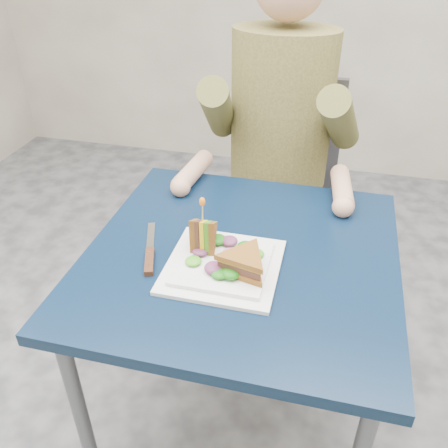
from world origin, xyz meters
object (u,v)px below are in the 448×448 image
(chair, at_px, (279,183))
(sandwich_upright, at_px, (203,235))
(diner, at_px, (282,99))
(fork, at_px, (179,258))
(table, at_px, (241,277))
(knife, at_px, (150,256))
(plate, at_px, (223,265))
(sandwich_flat, at_px, (244,263))

(chair, relative_size, sandwich_upright, 7.08)
(diner, relative_size, fork, 4.15)
(table, height_order, chair, chair)
(chair, height_order, sandwich_upright, chair)
(table, height_order, fork, fork)
(knife, bearing_deg, plate, 2.08)
(fork, bearing_deg, diner, 78.23)
(diner, xyz_separation_m, sandwich_upright, (-0.09, -0.63, -0.13))
(sandwich_flat, bearing_deg, diner, 92.16)
(diner, relative_size, plate, 2.87)
(diner, relative_size, sandwich_upright, 5.67)
(diner, xyz_separation_m, knife, (-0.21, -0.68, -0.18))
(plate, relative_size, sandwich_flat, 1.61)
(sandwich_flat, bearing_deg, sandwich_upright, 148.59)
(sandwich_upright, height_order, knife, sandwich_upright)
(fork, height_order, knife, knife)
(plate, height_order, sandwich_flat, sandwich_flat)
(table, height_order, diner, diner)
(plate, relative_size, fork, 1.45)
(table, bearing_deg, plate, -111.37)
(chair, xyz_separation_m, plate, (-0.03, -0.79, 0.20))
(chair, bearing_deg, sandwich_flat, -88.14)
(plate, height_order, sandwich_upright, sandwich_upright)
(chair, height_order, sandwich_flat, chair)
(plate, distance_m, sandwich_upright, 0.09)
(table, height_order, knife, knife)
(diner, distance_m, sandwich_upright, 0.65)
(sandwich_flat, relative_size, sandwich_upright, 1.23)
(table, relative_size, sandwich_flat, 4.64)
(sandwich_flat, xyz_separation_m, knife, (-0.23, 0.02, -0.04))
(chair, xyz_separation_m, diner, (-0.00, -0.11, 0.37))
(plate, xyz_separation_m, sandwich_flat, (0.06, -0.02, 0.04))
(diner, xyz_separation_m, sandwich_flat, (0.03, -0.70, -0.14))
(diner, bearing_deg, fork, -101.77)
(chair, bearing_deg, knife, -104.63)
(sandwich_flat, xyz_separation_m, fork, (-0.17, 0.03, -0.04))
(diner, bearing_deg, sandwich_upright, -97.92)
(diner, xyz_separation_m, fork, (-0.14, -0.67, -0.18))
(table, relative_size, plate, 2.88)
(fork, distance_m, knife, 0.07)
(table, distance_m, fork, 0.17)
(chair, relative_size, plate, 3.58)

